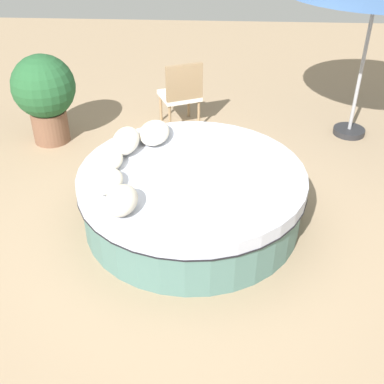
{
  "coord_description": "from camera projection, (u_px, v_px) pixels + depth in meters",
  "views": [
    {
      "loc": [
        4.16,
        0.24,
        3.22
      ],
      "look_at": [
        0.0,
        0.0,
        0.37
      ],
      "focal_mm": 45.35,
      "sensor_mm": 36.0,
      "label": 1
    }
  ],
  "objects": [
    {
      "name": "throw_pillow_2",
      "position": [
        108.0,
        160.0,
        4.95
      ],
      "size": [
        0.42,
        0.3,
        0.15
      ],
      "primitive_type": "ellipsoid",
      "color": "beige",
      "rests_on": "round_bed"
    },
    {
      "name": "throw_pillow_3",
      "position": [
        108.0,
        181.0,
        4.63
      ],
      "size": [
        0.43,
        0.29,
        0.15
      ],
      "primitive_type": "ellipsoid",
      "color": "beige",
      "rests_on": "round_bed"
    },
    {
      "name": "throw_pillow_4",
      "position": [
        122.0,
        200.0,
        4.32
      ],
      "size": [
        0.43,
        0.29,
        0.21
      ],
      "primitive_type": "ellipsoid",
      "color": "beige",
      "rests_on": "round_bed"
    },
    {
      "name": "round_bed",
      "position": [
        192.0,
        196.0,
        5.08
      ],
      "size": [
        2.35,
        2.35,
        0.62
      ],
      "color": "#4C726B",
      "rests_on": "ground_plane"
    },
    {
      "name": "patio_chair",
      "position": [
        182.0,
        91.0,
        6.79
      ],
      "size": [
        0.67,
        0.68,
        0.98
      ],
      "rotation": [
        0.0,
        0.0,
        1.99
      ],
      "color": "#997A56",
      "rests_on": "ground_plane"
    },
    {
      "name": "ground_plane",
      "position": [
        192.0,
        220.0,
        5.26
      ],
      "size": [
        16.0,
        16.0,
        0.0
      ],
      "primitive_type": "plane",
      "color": "#9E8466"
    },
    {
      "name": "planter",
      "position": [
        44.0,
        93.0,
        6.37
      ],
      "size": [
        0.83,
        0.83,
        1.21
      ],
      "color": "brown",
      "rests_on": "ground_plane"
    },
    {
      "name": "throw_pillow_0",
      "position": [
        154.0,
        132.0,
        5.45
      ],
      "size": [
        0.56,
        0.34,
        0.16
      ],
      "primitive_type": "ellipsoid",
      "color": "silver",
      "rests_on": "round_bed"
    },
    {
      "name": "throw_pillow_1",
      "position": [
        126.0,
        141.0,
        5.23
      ],
      "size": [
        0.52,
        0.29,
        0.22
      ],
      "primitive_type": "ellipsoid",
      "color": "silver",
      "rests_on": "round_bed"
    }
  ]
}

